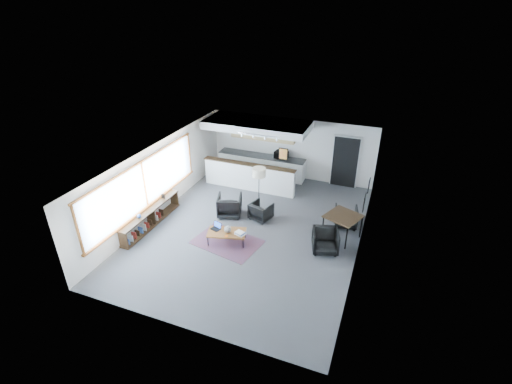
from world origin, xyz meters
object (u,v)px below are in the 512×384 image
(floor_lamp, at_px, (259,174))
(dining_chair_near, at_px, (325,242))
(dining_chair_far, at_px, (346,217))
(coffee_table, at_px, (227,233))
(ceramic_pot, at_px, (228,229))
(laptop, at_px, (217,227))
(dining_table, at_px, (343,218))
(armchair_right, at_px, (261,210))
(microwave, at_px, (281,154))
(armchair_left, at_px, (229,204))
(book_stack, at_px, (240,233))

(floor_lamp, relative_size, dining_chair_near, 2.46)
(dining_chair_far, bearing_deg, coffee_table, 22.12)
(floor_lamp, bearing_deg, ceramic_pot, -94.23)
(ceramic_pot, height_order, dining_chair_near, dining_chair_near)
(floor_lamp, bearing_deg, coffee_table, -95.37)
(ceramic_pot, height_order, floor_lamp, floor_lamp)
(laptop, bearing_deg, dining_chair_far, 48.72)
(dining_chair_far, bearing_deg, floor_lamp, -11.91)
(dining_table, distance_m, dining_chair_far, 0.89)
(armchair_right, height_order, dining_chair_near, armchair_right)
(microwave, bearing_deg, ceramic_pot, -83.86)
(dining_chair_near, xyz_separation_m, dining_chair_far, (0.36, 1.67, -0.01))
(coffee_table, height_order, armchair_left, armchair_left)
(book_stack, xyz_separation_m, armchair_right, (0.07, 1.67, -0.09))
(book_stack, height_order, armchair_left, armchair_left)
(ceramic_pot, bearing_deg, armchair_left, 113.03)
(armchair_right, relative_size, microwave, 1.27)
(coffee_table, bearing_deg, floor_lamp, 68.55)
(coffee_table, height_order, microwave, microwave)
(book_stack, xyz_separation_m, dining_table, (2.91, 1.55, 0.32))
(armchair_right, bearing_deg, dining_table, -166.60)
(ceramic_pot, distance_m, armchair_left, 1.71)
(ceramic_pot, xyz_separation_m, dining_table, (3.31, 1.59, 0.25))
(armchair_left, bearing_deg, dining_chair_far, 172.75)
(laptop, relative_size, dining_table, 0.28)
(armchair_right, height_order, dining_table, dining_table)
(ceramic_pot, bearing_deg, armchair_right, 74.38)
(laptop, height_order, dining_chair_far, dining_chair_far)
(armchair_right, bearing_deg, laptop, 77.09)
(dining_chair_near, height_order, microwave, microwave)
(laptop, relative_size, book_stack, 0.98)
(dining_chair_near, distance_m, dining_chair_far, 1.70)
(laptop, distance_m, armchair_right, 1.88)
(armchair_left, distance_m, armchair_right, 1.16)
(armchair_right, distance_m, dining_chair_near, 2.68)
(coffee_table, distance_m, microwave, 5.18)
(coffee_table, relative_size, armchair_left, 1.57)
(dining_chair_near, bearing_deg, laptop, 173.65)
(armchair_right, xyz_separation_m, floor_lamp, (-0.31, 0.60, 1.10))
(coffee_table, xyz_separation_m, armchair_right, (0.52, 1.71, -0.01))
(ceramic_pot, xyz_separation_m, floor_lamp, (0.17, 2.31, 0.94))
(laptop, height_order, book_stack, laptop)
(ceramic_pot, relative_size, armchair_right, 0.34)
(laptop, height_order, armchair_right, armchair_right)
(book_stack, distance_m, armchair_left, 1.87)
(laptop, height_order, armchair_left, armchair_left)
(armchair_left, bearing_deg, dining_table, 161.80)
(armchair_right, bearing_deg, floor_lamp, -46.87)
(laptop, bearing_deg, armchair_left, 116.44)
(floor_lamp, distance_m, microwave, 2.83)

